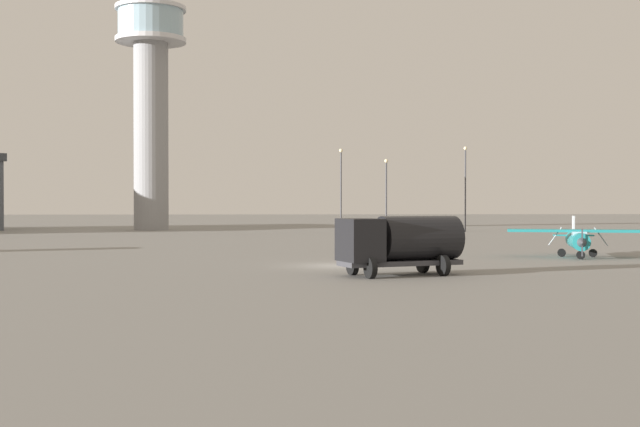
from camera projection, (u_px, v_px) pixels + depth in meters
The scene contains 7 objects.
ground_plane at pixel (339, 266), 46.66m from camera, with size 400.00×400.00×0.00m, color gray.
control_tower at pixel (151, 90), 107.10m from camera, with size 9.03×9.03×32.71m.
airplane_teal at pixel (577, 238), 54.02m from camera, with size 8.91×6.97×2.63m.
truck_fuel_tanker_black at pixel (401, 241), 40.45m from camera, with size 6.37×4.22×2.89m.
light_post_west at pixel (341, 183), 99.32m from camera, with size 0.44×0.44×9.95m.
light_post_north at pixel (465, 182), 100.56m from camera, with size 0.44×0.44×10.30m.
light_post_centre at pixel (386, 189), 95.97m from camera, with size 0.44×0.44×8.54m.
Camera 1 is at (-3.54, -46.50, 3.55)m, focal length 46.82 mm.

